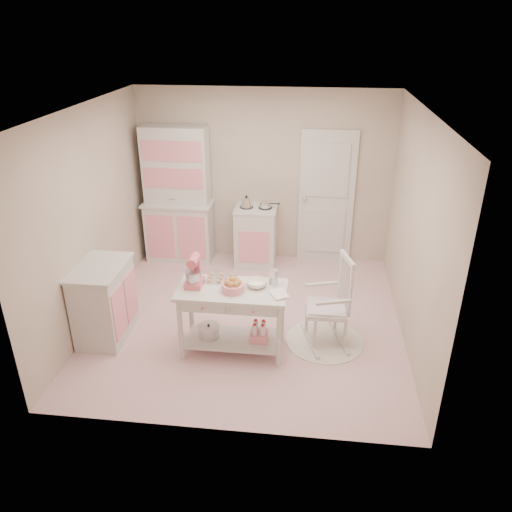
{
  "coord_description": "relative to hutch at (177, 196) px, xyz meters",
  "views": [
    {
      "loc": [
        0.72,
        -5.33,
        3.47
      ],
      "look_at": [
        0.12,
        -0.15,
        0.97
      ],
      "focal_mm": 35.0,
      "sensor_mm": 36.0,
      "label": 1
    }
  ],
  "objects": [
    {
      "name": "room_shell",
      "position": [
        1.29,
        -1.66,
        0.61
      ],
      "size": [
        3.84,
        3.84,
        2.62
      ],
      "color": "pink",
      "rests_on": "ground"
    },
    {
      "name": "door",
      "position": [
        2.24,
        0.21,
        -0.02
      ],
      "size": [
        0.82,
        0.05,
        2.04
      ],
      "primitive_type": "cube",
      "color": "silver",
      "rests_on": "ground"
    },
    {
      "name": "hutch",
      "position": [
        0.0,
        0.0,
        0.0
      ],
      "size": [
        1.06,
        0.5,
        2.08
      ],
      "primitive_type": "cube",
      "color": "silver",
      "rests_on": "ground"
    },
    {
      "name": "stove",
      "position": [
        1.2,
        -0.05,
        -0.58
      ],
      "size": [
        0.62,
        0.57,
        0.92
      ],
      "primitive_type": "cube",
      "color": "silver",
      "rests_on": "ground"
    },
    {
      "name": "base_cabinet",
      "position": [
        -0.34,
        -2.19,
        -0.58
      ],
      "size": [
        0.54,
        0.84,
        0.92
      ],
      "primitive_type": "cube",
      "color": "silver",
      "rests_on": "ground"
    },
    {
      "name": "lace_rug",
      "position": [
        2.25,
        -2.03,
        -1.03
      ],
      "size": [
        0.92,
        0.92,
        0.01
      ],
      "primitive_type": "cylinder",
      "color": "white",
      "rests_on": "ground"
    },
    {
      "name": "rocking_chair",
      "position": [
        2.25,
        -2.03,
        -0.49
      ],
      "size": [
        0.67,
        0.83,
        1.1
      ],
      "primitive_type": "cube",
      "rotation": [
        0.0,
        0.0,
        0.29
      ],
      "color": "silver",
      "rests_on": "ground"
    },
    {
      "name": "work_table",
      "position": [
        1.2,
        -2.31,
        -0.64
      ],
      "size": [
        1.2,
        0.6,
        0.8
      ],
      "primitive_type": "cube",
      "color": "silver",
      "rests_on": "ground"
    },
    {
      "name": "stand_mixer",
      "position": [
        0.78,
        -2.29,
        -0.07
      ],
      "size": [
        0.2,
        0.28,
        0.34
      ],
      "primitive_type": "cube",
      "rotation": [
        0.0,
        0.0,
        -0.01
      ],
      "color": "#E86276",
      "rests_on": "work_table"
    },
    {
      "name": "cookie_tray",
      "position": [
        1.05,
        -2.13,
        -0.23
      ],
      "size": [
        0.34,
        0.24,
        0.02
      ],
      "primitive_type": "cube",
      "color": "silver",
      "rests_on": "work_table"
    },
    {
      "name": "bread_basket",
      "position": [
        1.22,
        -2.36,
        -0.19
      ],
      "size": [
        0.25,
        0.25,
        0.09
      ],
      "primitive_type": "cylinder",
      "color": "pink",
      "rests_on": "work_table"
    },
    {
      "name": "mixing_bowl",
      "position": [
        1.46,
        -2.23,
        -0.2
      ],
      "size": [
        0.23,
        0.23,
        0.07
      ],
      "primitive_type": "imported",
      "color": "white",
      "rests_on": "work_table"
    },
    {
      "name": "metal_pitcher",
      "position": [
        1.64,
        -2.15,
        -0.16
      ],
      "size": [
        0.1,
        0.1,
        0.17
      ],
      "primitive_type": "cylinder",
      "color": "silver",
      "rests_on": "work_table"
    },
    {
      "name": "recipe_book",
      "position": [
        1.65,
        -2.43,
        -0.23
      ],
      "size": [
        0.24,
        0.26,
        0.02
      ],
      "primitive_type": "imported",
      "rotation": [
        0.0,
        0.0,
        0.5
      ],
      "color": "white",
      "rests_on": "work_table"
    }
  ]
}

